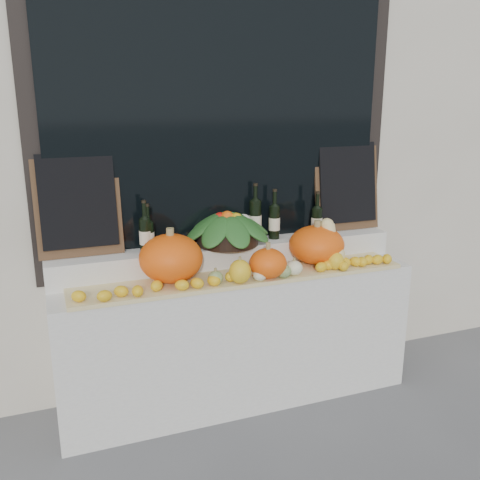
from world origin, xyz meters
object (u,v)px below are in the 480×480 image
butternut_squash (331,247)px  wine_bottle_tall (255,219)px  produce_bowl (227,228)px  pumpkin_right (317,245)px  pumpkin_left (171,258)px

butternut_squash → wine_bottle_tall: bearing=143.0°
produce_bowl → wine_bottle_tall: wine_bottle_tall is taller
butternut_squash → produce_bowl: size_ratio=0.49×
pumpkin_right → wine_bottle_tall: size_ratio=0.96×
pumpkin_right → butternut_squash: 0.10m
pumpkin_left → butternut_squash: size_ratio=1.27×
produce_bowl → wine_bottle_tall: (0.21, 0.05, 0.03)m
pumpkin_right → butternut_squash: (0.07, -0.07, -0.00)m
pumpkin_right → produce_bowl: size_ratio=0.60×
pumpkin_right → butternut_squash: size_ratio=1.22×
pumpkin_left → wine_bottle_tall: (0.64, 0.26, 0.13)m
butternut_squash → wine_bottle_tall: wine_bottle_tall is taller
pumpkin_left → produce_bowl: (0.43, 0.21, 0.10)m
pumpkin_left → pumpkin_right: size_ratio=1.04×
pumpkin_right → produce_bowl: produce_bowl is taller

